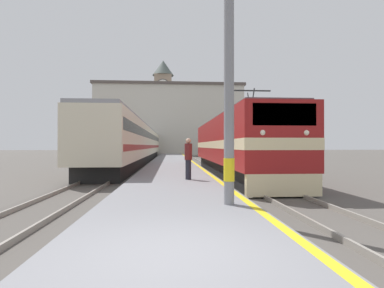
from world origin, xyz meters
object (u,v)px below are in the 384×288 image
Objects in this scene: person_on_platform at (188,157)px; clock_tower at (163,104)px; locomotive_train at (233,146)px; catenary_mast at (232,35)px; passenger_train at (139,143)px.

clock_tower is at bearing 92.54° from person_on_platform.
catenary_mast reaches higher than locomotive_train.
clock_tower reaches higher than locomotive_train.
passenger_train is at bearing 115.84° from locomotive_train.
passenger_train is 22.84× the size of person_on_platform.
locomotive_train is 0.43× the size of passenger_train.
passenger_train is 1.84× the size of clock_tower.
clock_tower reaches higher than passenger_train.
catenary_mast is at bearing -86.98° from clock_tower.
passenger_train reaches higher than person_on_platform.
locomotive_train is at bearing -83.84° from clock_tower.
catenary_mast is (5.33, -27.66, 2.60)m from passenger_train.
catenary_mast reaches higher than passenger_train.
locomotive_train is at bearing -64.16° from passenger_train.
locomotive_train is 2.05× the size of catenary_mast.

